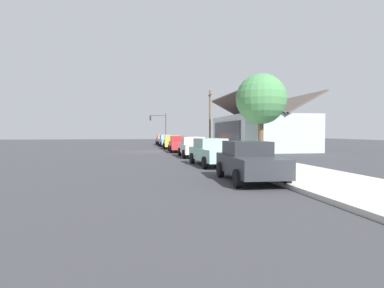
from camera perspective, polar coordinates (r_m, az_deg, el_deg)
The scene contains 14 objects.
ground_plane at distance 32.63m, azimuth -7.36°, elevation -1.33°, with size 120.00×120.00×0.00m, color #38383D.
sidewalk_curb at distance 33.40m, azimuth 2.28°, elevation -1.10°, with size 60.00×4.20×0.16m, color beige.
car_coral at distance 50.39m, azimuth -5.31°, elevation 0.81°, with size 4.88×2.05×1.59m.
car_skyblue at distance 43.97m, azimuth -4.67°, elevation 0.62°, with size 4.42×2.08×1.59m.
car_mustard at distance 37.82m, azimuth -3.67°, elevation 0.39°, with size 4.74×2.24×1.59m.
car_cherry at distance 31.66m, azimuth -2.35°, elevation 0.05°, with size 4.88×2.22×1.59m.
car_ivory at distance 25.14m, azimuth 0.17°, elevation -0.48°, with size 4.56×2.14×1.59m.
car_seafoam at distance 18.67m, azimuth 3.58°, elevation -1.38°, with size 4.82×2.13×1.59m.
car_charcoal at distance 12.86m, azimuth 10.21°, elevation -3.00°, with size 4.41×2.14×1.59m.
storefront_building at distance 35.53m, azimuth 12.29°, elevation 2.15°, with size 12.20×8.20×5.95m.
shade_tree at distance 26.45m, azimuth 12.33°, elevation 7.87°, with size 4.09×4.09×6.70m.
traffic_light_main at distance 53.90m, azimuth -5.87°, elevation 3.74°, with size 0.37×2.79×5.20m.
utility_pole_wooden at distance 42.13m, azimuth 3.25°, elevation 4.80°, with size 1.80×0.24×7.50m.
fire_hydrant_red at distance 26.91m, azimuth 2.32°, elevation -0.99°, with size 0.22×0.22×0.71m.
Camera 1 is at (32.53, -1.71, 1.95)m, focal length 29.62 mm.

